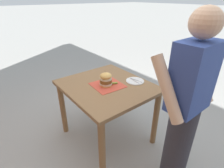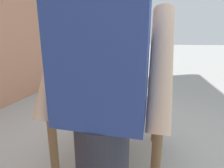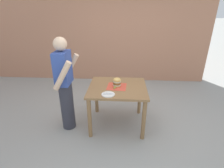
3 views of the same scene
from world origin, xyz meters
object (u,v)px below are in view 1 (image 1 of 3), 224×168
object	(u,v)px
patio_table	(107,94)
side_plate_with_forks	(135,81)
sandwich	(106,79)
pickle_spear	(114,83)
diner_across_table	(185,109)

from	to	relation	value
patio_table	side_plate_with_forks	world-z (taller)	side_plate_with_forks
side_plate_with_forks	sandwich	bearing A→B (deg)	-20.54
pickle_spear	sandwich	bearing A→B (deg)	-18.84
patio_table	sandwich	distance (m)	0.21
pickle_spear	diner_across_table	distance (m)	0.87
diner_across_table	pickle_spear	bearing A→B (deg)	-85.25
sandwich	diner_across_table	xyz separation A→B (m)	(-0.17, 0.89, 0.01)
sandwich	pickle_spear	size ratio (longest dim) A/B	2.68
pickle_spear	diner_across_table	xyz separation A→B (m)	(-0.07, 0.86, 0.07)
patio_table	side_plate_with_forks	xyz separation A→B (m)	(-0.33, 0.14, 0.14)
diner_across_table	patio_table	bearing A→B (deg)	-80.63
sandwich	side_plate_with_forks	xyz separation A→B (m)	(-0.35, 0.13, -0.08)
patio_table	side_plate_with_forks	distance (m)	0.38
sandwich	side_plate_with_forks	world-z (taller)	sandwich
sandwich	diner_across_table	distance (m)	0.91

